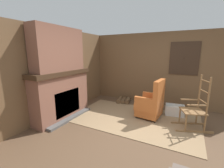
{
  "coord_description": "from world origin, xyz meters",
  "views": [
    {
      "loc": [
        0.89,
        -2.82,
        1.74
      ],
      "look_at": [
        -0.95,
        0.74,
        0.9
      ],
      "focal_mm": 24.0,
      "sensor_mm": 36.0,
      "label": 1
    }
  ],
  "objects": [
    {
      "name": "oil_lamp_vase",
      "position": [
        -2.13,
        -0.22,
        1.37
      ],
      "size": [
        0.11,
        0.11,
        0.24
      ],
      "color": "silver",
      "rests_on": "fireplace_hearth"
    },
    {
      "name": "armchair",
      "position": [
        0.06,
        1.08,
        0.38
      ],
      "size": [
        0.68,
        0.73,
        1.06
      ],
      "rotation": [
        0.0,
        0.0,
        3.04
      ],
      "color": "#C6662D",
      "rests_on": "ground"
    },
    {
      "name": "rocking_chair",
      "position": [
        1.09,
        0.91,
        0.42
      ],
      "size": [
        0.91,
        0.7,
        1.25
      ],
      "rotation": [
        0.0,
        0.0,
        3.52
      ],
      "color": "olive",
      "rests_on": "ground"
    },
    {
      "name": "wood_panel_wall_back",
      "position": [
        0.02,
        2.33,
        1.21
      ],
      "size": [
        5.2,
        0.09,
        2.39
      ],
      "color": "brown",
      "rests_on": "ground"
    },
    {
      "name": "wood_panel_wall_left",
      "position": [
        -2.33,
        0.0,
        1.2
      ],
      "size": [
        0.06,
        5.2,
        2.39
      ],
      "color": "brown",
      "rests_on": "ground"
    },
    {
      "name": "storage_case",
      "position": [
        -2.13,
        0.59,
        1.35
      ],
      "size": [
        0.14,
        0.22,
        0.14
      ],
      "color": "brown",
      "rests_on": "fireplace_hearth"
    },
    {
      "name": "fireplace_hearth",
      "position": [
        -2.08,
        0.0,
        0.64
      ],
      "size": [
        0.63,
        1.76,
        1.28
      ],
      "color": "brown",
      "rests_on": "ground"
    },
    {
      "name": "ground_plane",
      "position": [
        0.0,
        0.0,
        0.0
      ],
      "size": [
        14.0,
        14.0,
        0.0
      ],
      "primitive_type": "plane",
      "color": "brown"
    },
    {
      "name": "area_rug",
      "position": [
        -0.33,
        0.79,
        0.01
      ],
      "size": [
        3.27,
        1.95,
        0.01
      ],
      "color": "#997A56",
      "rests_on": "ground"
    },
    {
      "name": "firewood_stack",
      "position": [
        -1.09,
        1.9,
        0.07
      ],
      "size": [
        0.53,
        0.53,
        0.15
      ],
      "rotation": [
        0.0,
        0.0,
        0.22
      ],
      "color": "brown",
      "rests_on": "ground"
    },
    {
      "name": "chimney_breast",
      "position": [
        -2.09,
        0.0,
        1.83
      ],
      "size": [
        0.37,
        1.46,
        1.09
      ],
      "color": "brown",
      "rests_on": "fireplace_hearth"
    },
    {
      "name": "laundry_basket",
      "position": [
        0.63,
        1.52,
        0.15
      ],
      "size": [
        0.53,
        0.37,
        0.3
      ],
      "rotation": [
        0.0,
        0.0,
        0.11
      ],
      "color": "white",
      "rests_on": "ground"
    }
  ]
}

